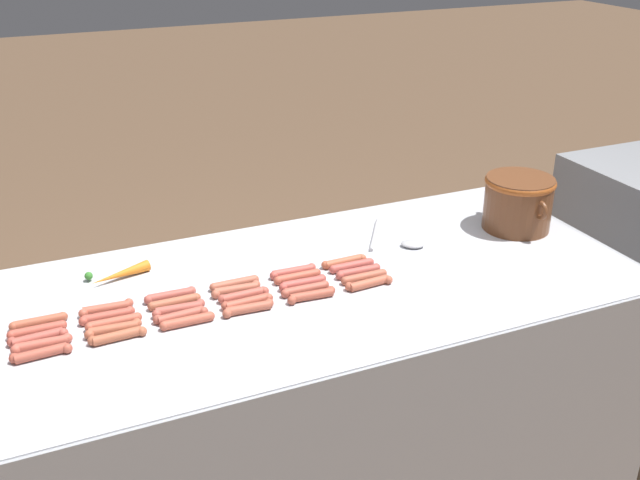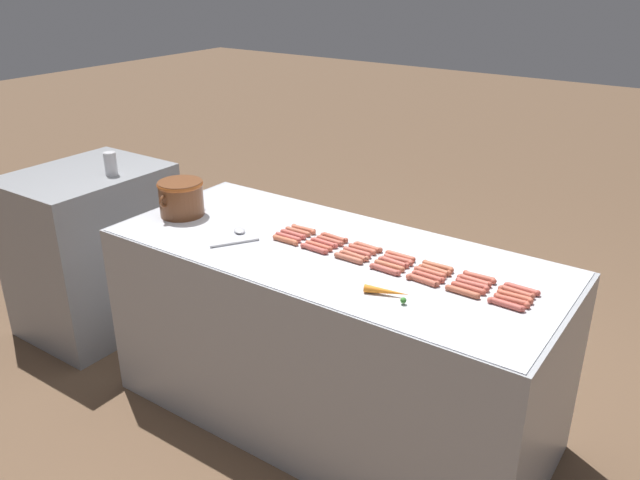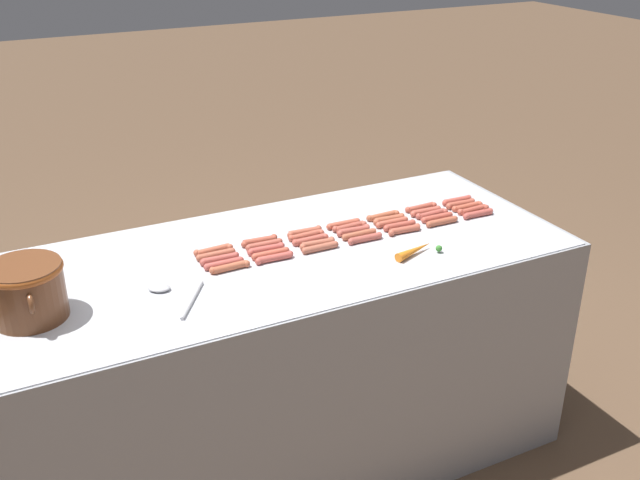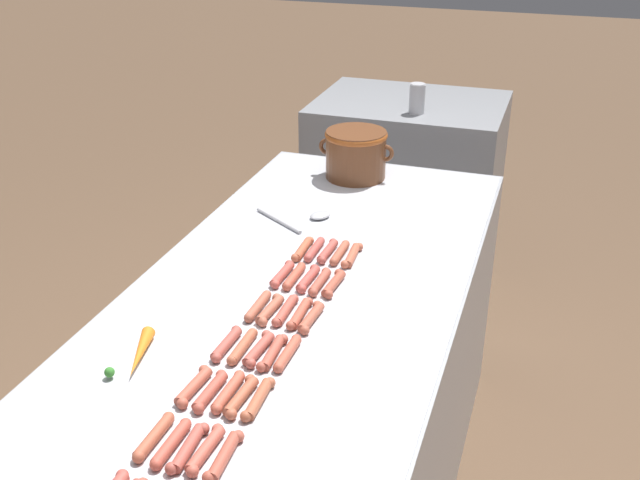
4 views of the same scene
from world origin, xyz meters
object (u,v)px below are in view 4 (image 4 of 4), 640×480
(hot_dog_17, at_px, (259,349))
(hot_dog_22, at_px, (206,450))
(hot_dog_3, at_px, (226,344))
(hot_dog_4, at_px, (258,306))
(hot_dog_27, at_px, (340,253))
(hot_dog_32, at_px, (311,317))
(serving_spoon, at_px, (306,217))
(hot_dog_34, at_px, (352,255))
(hot_dog_8, at_px, (171,443))
(hot_dog_20, at_px, (328,251))
(hot_dog_5, at_px, (282,274))
(hot_dog_25, at_px, (300,314))
(hot_dog_15, at_px, (188,448))
(hot_dog_24, at_px, (273,353))
(hot_dog_26, at_px, (320,282))
(hot_dog_10, at_px, (243,346))
(hot_dog_13, at_px, (314,249))
(hot_dog_6, at_px, (303,249))
(hot_dog_33, at_px, (334,284))
(hot_dog_2, at_px, (194,386))
(hot_dog_18, at_px, (285,310))
(hot_dog_29, at_px, (224,456))
(hot_dog_30, at_px, (258,399))
(hot_dog_12, at_px, (294,276))
(hot_dog_23, at_px, (241,396))
(carrot, at_px, (138,354))
(hot_dog_19, at_px, (308,279))
(hot_dog_31, at_px, (288,353))
(hot_dog_1, at_px, (154,437))
(soda_can, at_px, (417,98))
(hot_dog_16, at_px, (228,392))
(hot_dog_11, at_px, (270,310))
(hot_dog_9, at_px, (210,391))

(hot_dog_17, relative_size, hot_dog_22, 1.00)
(hot_dog_3, height_order, hot_dog_4, same)
(hot_dog_27, bearing_deg, hot_dog_32, -84.32)
(serving_spoon, bearing_deg, hot_dog_34, -45.19)
(hot_dog_8, distance_m, hot_dog_20, 0.84)
(hot_dog_5, xyz_separation_m, hot_dog_25, (0.11, -0.17, 0.00))
(hot_dog_15, bearing_deg, hot_dog_20, 90.04)
(hot_dog_24, distance_m, hot_dog_26, 0.34)
(hot_dog_10, xyz_separation_m, hot_dog_13, (-0.00, 0.51, 0.00))
(hot_dog_22, bearing_deg, hot_dog_6, 97.19)
(hot_dog_10, height_order, hot_dog_27, same)
(hot_dog_5, xyz_separation_m, hot_dog_33, (0.14, -0.01, 0.00))
(hot_dog_2, bearing_deg, hot_dog_33, 73.77)
(hot_dog_18, relative_size, hot_dog_29, 1.00)
(hot_dog_8, bearing_deg, hot_dog_30, 59.02)
(hot_dog_12, distance_m, hot_dog_20, 0.17)
(hot_dog_10, bearing_deg, hot_dog_15, -83.65)
(hot_dog_6, relative_size, hot_dog_17, 1.00)
(hot_dog_30, xyz_separation_m, hot_dog_32, (0.00, 0.33, 0.00))
(hot_dog_23, bearing_deg, hot_dog_12, 98.01)
(hot_dog_6, bearing_deg, hot_dog_4, -90.05)
(hot_dog_30, bearing_deg, hot_dog_17, 112.33)
(hot_dog_15, distance_m, hot_dog_17, 0.34)
(hot_dog_10, distance_m, hot_dog_25, 0.19)
(hot_dog_29, xyz_separation_m, carrot, (-0.31, 0.23, 0.00))
(hot_dog_27, bearing_deg, hot_dog_17, -93.84)
(hot_dog_19, bearing_deg, hot_dog_2, -98.39)
(hot_dog_17, xyz_separation_m, hot_dog_31, (0.07, 0.01, 0.00))
(hot_dog_32, height_order, hot_dog_34, same)
(hot_dog_5, height_order, hot_dog_8, same)
(hot_dog_3, xyz_separation_m, serving_spoon, (-0.06, 0.72, -0.00))
(hot_dog_17, distance_m, hot_dog_23, 0.17)
(hot_dog_12, distance_m, hot_dog_33, 0.11)
(hot_dog_25, xyz_separation_m, serving_spoon, (-0.17, 0.54, -0.00))
(hot_dog_13, bearing_deg, hot_dog_4, -95.56)
(hot_dog_1, xyz_separation_m, hot_dog_30, (0.14, 0.17, 0.00))
(hot_dog_4, relative_size, hot_dog_31, 1.00)
(hot_dog_5, bearing_deg, hot_dog_26, -4.13)
(hot_dog_30, bearing_deg, hot_dog_18, 101.60)
(hot_dog_26, bearing_deg, hot_dog_17, -95.69)
(hot_dog_19, height_order, hot_dog_31, same)
(hot_dog_6, height_order, hot_dog_30, same)
(hot_dog_31, bearing_deg, soda_can, 92.46)
(carrot, bearing_deg, hot_dog_1, -53.16)
(hot_dog_23, bearing_deg, hot_dog_17, 100.43)
(hot_dog_30, bearing_deg, hot_dog_4, 112.81)
(hot_dog_4, height_order, hot_dog_16, same)
(hot_dog_11, distance_m, hot_dog_31, 0.19)
(hot_dog_6, bearing_deg, hot_dog_10, -86.07)
(hot_dog_9, relative_size, serving_spoon, 0.56)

